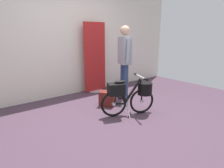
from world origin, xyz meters
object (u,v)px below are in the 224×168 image
object	(u,v)px
backpack_on_floor	(107,99)
folding_bike_foreground	(131,94)
floor_banner_stand	(95,61)
visitor_near_wall	(124,58)

from	to	relation	value
backpack_on_floor	folding_bike_foreground	bearing A→B (deg)	-84.59
folding_bike_foreground	backpack_on_floor	size ratio (longest dim) A/B	2.55
floor_banner_stand	visitor_near_wall	size ratio (longest dim) A/B	1.06
floor_banner_stand	folding_bike_foreground	bearing A→B (deg)	-101.34
folding_bike_foreground	backpack_on_floor	xyz separation A→B (m)	(-0.06, 0.61, -0.24)
visitor_near_wall	floor_banner_stand	bearing A→B (deg)	106.39
floor_banner_stand	visitor_near_wall	distance (m)	0.86
folding_bike_foreground	backpack_on_floor	world-z (taller)	folding_bike_foreground
floor_banner_stand	visitor_near_wall	xyz separation A→B (m)	(0.24, -0.82, 0.15)
floor_banner_stand	backpack_on_floor	bearing A→B (deg)	-110.75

